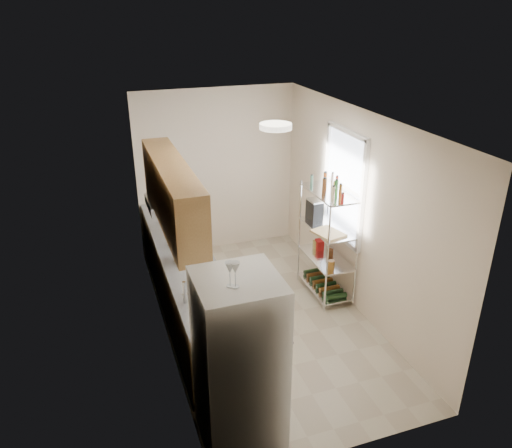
{
  "coord_description": "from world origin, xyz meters",
  "views": [
    {
      "loc": [
        -1.87,
        -5.07,
        3.76
      ],
      "look_at": [
        -0.02,
        0.25,
        1.23
      ],
      "focal_mm": 35.0,
      "sensor_mm": 36.0,
      "label": 1
    }
  ],
  "objects_px": {
    "frying_pan_large": "(179,242)",
    "espresso_machine": "(314,209)",
    "rice_cooker": "(185,251)",
    "cutting_board": "(329,233)",
    "refrigerator": "(239,363)"
  },
  "relations": [
    {
      "from": "frying_pan_large",
      "to": "espresso_machine",
      "type": "relative_size",
      "value": 1.05
    },
    {
      "from": "rice_cooker",
      "to": "cutting_board",
      "type": "xyz_separation_m",
      "value": [
        1.84,
        -0.13,
        0.01
      ]
    },
    {
      "from": "frying_pan_large",
      "to": "espresso_machine",
      "type": "distance_m",
      "value": 1.9
    },
    {
      "from": "frying_pan_large",
      "to": "cutting_board",
      "type": "height_order",
      "value": "cutting_board"
    },
    {
      "from": "refrigerator",
      "to": "cutting_board",
      "type": "bearing_deg",
      "value": 45.84
    },
    {
      "from": "frying_pan_large",
      "to": "espresso_machine",
      "type": "height_order",
      "value": "espresso_machine"
    },
    {
      "from": "refrigerator",
      "to": "espresso_machine",
      "type": "bearing_deg",
      "value": 52.31
    },
    {
      "from": "rice_cooker",
      "to": "refrigerator",
      "type": "bearing_deg",
      "value": -88.2
    },
    {
      "from": "refrigerator",
      "to": "rice_cooker",
      "type": "bearing_deg",
      "value": 91.8
    },
    {
      "from": "frying_pan_large",
      "to": "cutting_board",
      "type": "relative_size",
      "value": 0.73
    },
    {
      "from": "refrigerator",
      "to": "espresso_machine",
      "type": "relative_size",
      "value": 6.28
    },
    {
      "from": "rice_cooker",
      "to": "frying_pan_large",
      "type": "bearing_deg",
      "value": 89.37
    },
    {
      "from": "rice_cooker",
      "to": "cutting_board",
      "type": "distance_m",
      "value": 1.85
    },
    {
      "from": "refrigerator",
      "to": "cutting_board",
      "type": "relative_size",
      "value": 4.38
    },
    {
      "from": "refrigerator",
      "to": "frying_pan_large",
      "type": "height_order",
      "value": "refrigerator"
    }
  ]
}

